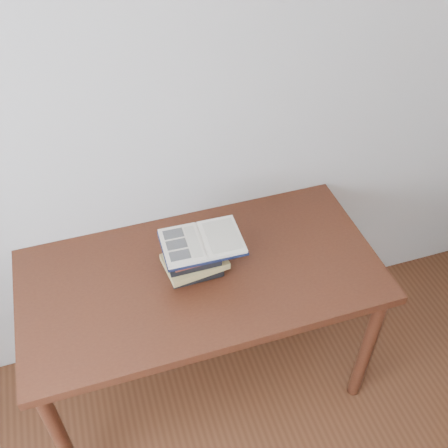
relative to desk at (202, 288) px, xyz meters
name	(u,v)px	position (x,y,z in m)	size (l,w,h in m)	color
desk	(202,288)	(0.00, 0.00, 0.00)	(1.48, 0.74, 0.79)	#441F11
book_stack	(194,260)	(-0.02, 0.01, 0.17)	(0.26, 0.20, 0.15)	black
open_book	(202,242)	(0.01, 0.02, 0.26)	(0.32, 0.23, 0.03)	black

